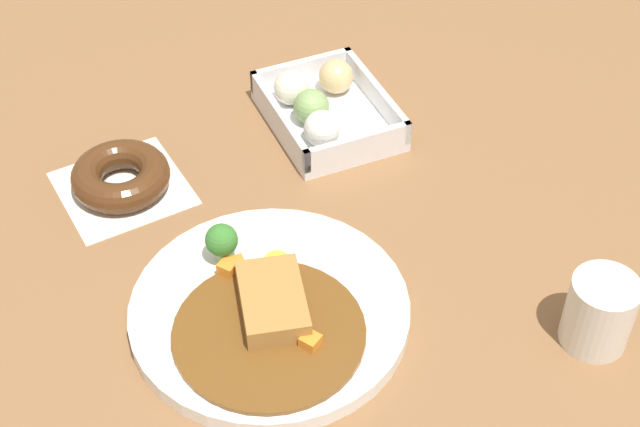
{
  "coord_description": "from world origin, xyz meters",
  "views": [
    {
      "loc": [
        0.67,
        -0.22,
        0.74
      ],
      "look_at": [
        -0.01,
        0.08,
        0.03
      ],
      "focal_mm": 53.1,
      "sensor_mm": 36.0,
      "label": 1
    }
  ],
  "objects_px": {
    "curry_plate": "(269,310)",
    "donut_box": "(323,108)",
    "coffee_mug": "(599,312)",
    "chocolate_ring_donut": "(121,177)"
  },
  "relations": [
    {
      "from": "donut_box",
      "to": "coffee_mug",
      "type": "height_order",
      "value": "coffee_mug"
    },
    {
      "from": "donut_box",
      "to": "coffee_mug",
      "type": "relative_size",
      "value": 2.27
    },
    {
      "from": "curry_plate",
      "to": "donut_box",
      "type": "height_order",
      "value": "curry_plate"
    },
    {
      "from": "curry_plate",
      "to": "donut_box",
      "type": "relative_size",
      "value": 1.59
    },
    {
      "from": "chocolate_ring_donut",
      "to": "coffee_mug",
      "type": "distance_m",
      "value": 0.55
    },
    {
      "from": "donut_box",
      "to": "curry_plate",
      "type": "bearing_deg",
      "value": -33.34
    },
    {
      "from": "donut_box",
      "to": "chocolate_ring_donut",
      "type": "xyz_separation_m",
      "value": [
        0.02,
        -0.26,
        -0.0
      ]
    },
    {
      "from": "curry_plate",
      "to": "coffee_mug",
      "type": "xyz_separation_m",
      "value": [
        0.15,
        0.29,
        0.03
      ]
    },
    {
      "from": "coffee_mug",
      "to": "chocolate_ring_donut",
      "type": "bearing_deg",
      "value": -137.65
    },
    {
      "from": "donut_box",
      "to": "chocolate_ring_donut",
      "type": "relative_size",
      "value": 1.16
    }
  ]
}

